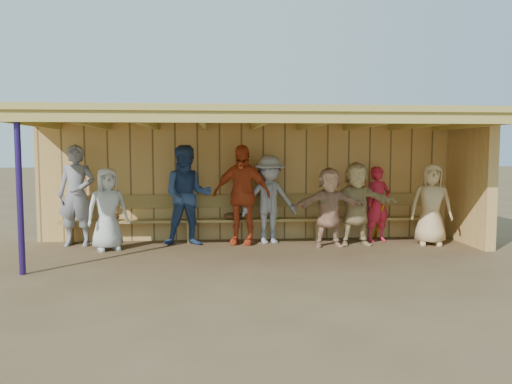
{
  "coord_description": "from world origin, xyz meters",
  "views": [
    {
      "loc": [
        -0.76,
        -8.88,
        1.83
      ],
      "look_at": [
        0.0,
        0.35,
        1.05
      ],
      "focal_mm": 35.0,
      "sensor_mm": 36.0,
      "label": 1
    }
  ],
  "objects_px": {
    "player_b": "(108,209)",
    "player_g": "(378,204)",
    "player_extra": "(356,204)",
    "bench": "(253,214)",
    "player_h": "(431,204)",
    "player_a": "(77,195)",
    "player_f": "(329,207)",
    "player_e": "(269,199)",
    "player_d": "(242,195)",
    "player_c": "(187,195)"
  },
  "relations": [
    {
      "from": "player_f",
      "to": "player_a",
      "type": "bearing_deg",
      "value": 170.6
    },
    {
      "from": "player_d",
      "to": "player_h",
      "type": "xyz_separation_m",
      "value": [
        3.64,
        -0.4,
        -0.18
      ]
    },
    {
      "from": "player_a",
      "to": "player_h",
      "type": "distance_m",
      "value": 6.8
    },
    {
      "from": "player_a",
      "to": "bench",
      "type": "bearing_deg",
      "value": 9.45
    },
    {
      "from": "player_f",
      "to": "player_h",
      "type": "distance_m",
      "value": 2.0
    },
    {
      "from": "player_a",
      "to": "player_e",
      "type": "xyz_separation_m",
      "value": [
        3.69,
        0.0,
        -0.11
      ]
    },
    {
      "from": "player_a",
      "to": "player_extra",
      "type": "height_order",
      "value": "player_a"
    },
    {
      "from": "player_c",
      "to": "player_b",
      "type": "bearing_deg",
      "value": -168.04
    },
    {
      "from": "player_f",
      "to": "bench",
      "type": "distance_m",
      "value": 1.61
    },
    {
      "from": "player_h",
      "to": "player_a",
      "type": "bearing_deg",
      "value": -168.81
    },
    {
      "from": "player_b",
      "to": "player_c",
      "type": "relative_size",
      "value": 0.78
    },
    {
      "from": "player_g",
      "to": "player_a",
      "type": "bearing_deg",
      "value": 162.37
    },
    {
      "from": "player_g",
      "to": "player_h",
      "type": "bearing_deg",
      "value": -44.5
    },
    {
      "from": "player_d",
      "to": "player_extra",
      "type": "height_order",
      "value": "player_d"
    },
    {
      "from": "player_c",
      "to": "player_d",
      "type": "xyz_separation_m",
      "value": [
        1.04,
        0.05,
        0.0
      ]
    },
    {
      "from": "player_h",
      "to": "player_c",
      "type": "bearing_deg",
      "value": -169.2
    },
    {
      "from": "player_extra",
      "to": "player_c",
      "type": "bearing_deg",
      "value": 174.9
    },
    {
      "from": "player_c",
      "to": "player_f",
      "type": "distance_m",
      "value": 2.71
    },
    {
      "from": "player_a",
      "to": "player_f",
      "type": "height_order",
      "value": "player_a"
    },
    {
      "from": "player_e",
      "to": "player_g",
      "type": "relative_size",
      "value": 1.15
    },
    {
      "from": "player_a",
      "to": "player_b",
      "type": "relative_size",
      "value": 1.28
    },
    {
      "from": "player_e",
      "to": "bench",
      "type": "xyz_separation_m",
      "value": [
        -0.3,
        0.31,
        -0.34
      ]
    },
    {
      "from": "player_b",
      "to": "player_g",
      "type": "height_order",
      "value": "player_b"
    },
    {
      "from": "player_extra",
      "to": "player_b",
      "type": "bearing_deg",
      "value": -179.24
    },
    {
      "from": "player_a",
      "to": "player_extra",
      "type": "relative_size",
      "value": 1.21
    },
    {
      "from": "player_extra",
      "to": "bench",
      "type": "bearing_deg",
      "value": 160.28
    },
    {
      "from": "player_a",
      "to": "bench",
      "type": "distance_m",
      "value": 3.43
    },
    {
      "from": "player_g",
      "to": "player_h",
      "type": "relative_size",
      "value": 0.95
    },
    {
      "from": "player_b",
      "to": "player_c",
      "type": "bearing_deg",
      "value": -9.73
    },
    {
      "from": "player_c",
      "to": "player_extra",
      "type": "relative_size",
      "value": 1.2
    },
    {
      "from": "player_f",
      "to": "player_e",
      "type": "bearing_deg",
      "value": 152.75
    },
    {
      "from": "player_h",
      "to": "player_extra",
      "type": "bearing_deg",
      "value": -168.16
    },
    {
      "from": "player_b",
      "to": "bench",
      "type": "relative_size",
      "value": 0.2
    },
    {
      "from": "player_extra",
      "to": "player_a",
      "type": "bearing_deg",
      "value": 175.58
    },
    {
      "from": "player_a",
      "to": "player_h",
      "type": "height_order",
      "value": "player_a"
    },
    {
      "from": "player_c",
      "to": "player_h",
      "type": "distance_m",
      "value": 4.7
    },
    {
      "from": "player_h",
      "to": "player_g",
      "type": "bearing_deg",
      "value": 168.17
    },
    {
      "from": "player_b",
      "to": "player_g",
      "type": "xyz_separation_m",
      "value": [
        5.21,
        0.47,
        -0.0
      ]
    },
    {
      "from": "player_f",
      "to": "player_extra",
      "type": "xyz_separation_m",
      "value": [
        0.55,
        0.1,
        0.05
      ]
    },
    {
      "from": "player_c",
      "to": "player_e",
      "type": "distance_m",
      "value": 1.6
    },
    {
      "from": "player_h",
      "to": "bench",
      "type": "relative_size",
      "value": 0.21
    },
    {
      "from": "player_e",
      "to": "player_f",
      "type": "xyz_separation_m",
      "value": [
        1.09,
        -0.47,
        -0.11
      ]
    },
    {
      "from": "player_d",
      "to": "player_f",
      "type": "xyz_separation_m",
      "value": [
        1.64,
        -0.41,
        -0.21
      ]
    },
    {
      "from": "player_a",
      "to": "player_c",
      "type": "bearing_deg",
      "value": 1.34
    },
    {
      "from": "player_e",
      "to": "player_h",
      "type": "bearing_deg",
      "value": -19.71
    },
    {
      "from": "player_a",
      "to": "player_e",
      "type": "bearing_deg",
      "value": 4.3
    },
    {
      "from": "player_h",
      "to": "bench",
      "type": "height_order",
      "value": "player_h"
    },
    {
      "from": "player_c",
      "to": "player_extra",
      "type": "height_order",
      "value": "player_c"
    },
    {
      "from": "player_b",
      "to": "player_f",
      "type": "bearing_deg",
      "value": -23.95
    },
    {
      "from": "player_e",
      "to": "player_a",
      "type": "bearing_deg",
      "value": 168.69
    }
  ]
}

